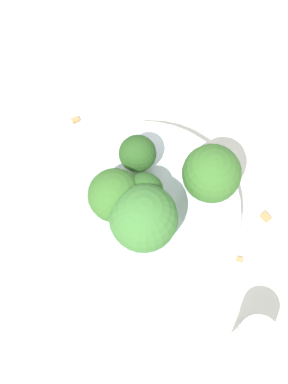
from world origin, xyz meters
name	(u,v)px	position (x,y,z in m)	size (l,w,h in m)	color
ground_plane	(144,217)	(0.00, 0.00, 0.00)	(3.00, 3.00, 0.00)	silver
bowl	(144,212)	(0.00, 0.00, 0.02)	(0.18, 0.18, 0.03)	silver
broccoli_floret_0	(144,219)	(-0.02, 0.02, 0.07)	(0.06, 0.06, 0.07)	#7A9E5B
broccoli_floret_1	(212,174)	(-0.03, -0.05, 0.07)	(0.05, 0.05, 0.07)	#84AD66
broccoli_floret_2	(138,155)	(0.03, -0.03, 0.06)	(0.03, 0.03, 0.05)	#7A9E5B
broccoli_floret_3	(115,196)	(0.02, 0.02, 0.07)	(0.05, 0.05, 0.06)	#7A9E5B
broccoli_floret_4	(142,193)	(0.00, 0.00, 0.06)	(0.03, 0.03, 0.05)	#84AD66
pepper_shaker	(253,341)	(-0.15, 0.03, 0.03)	(0.03, 0.03, 0.06)	silver
almond_crumb_0	(75,119)	(0.13, -0.03, 0.00)	(0.01, 0.01, 0.01)	#AD7F4C
almond_crumb_1	(266,216)	(-0.09, -0.08, 0.00)	(0.01, 0.01, 0.01)	#AD7F4C
almond_crumb_2	(240,259)	(-0.10, -0.03, 0.00)	(0.01, 0.00, 0.01)	#AD7F4C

